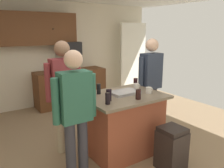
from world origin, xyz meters
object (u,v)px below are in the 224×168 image
object	(u,v)px
person_guest_left	(75,109)
glass_dark_ale	(136,83)
mug_ceramic_white	(149,90)
trash_bin	(171,148)
serving_tray	(124,92)
mug_blue_stoneware	(136,87)
person_guest_by_door	(151,79)
glass_stout_tall	(109,95)
person_elder_center	(64,89)
glass_short_whisky	(99,89)
microwave_over_range	(69,48)
kitchen_island	(123,123)
glass_pilsner	(108,98)
tumbler_amber	(138,94)

from	to	relation	value
person_guest_left	glass_dark_ale	distance (m)	1.41
mug_ceramic_white	trash_bin	size ratio (longest dim) A/B	0.22
serving_tray	trash_bin	world-z (taller)	serving_tray
mug_blue_stoneware	trash_bin	size ratio (longest dim) A/B	0.22
mug_ceramic_white	mug_blue_stoneware	bearing A→B (deg)	95.42
serving_tray	person_guest_by_door	bearing A→B (deg)	19.46
glass_stout_tall	serving_tray	xyz separation A→B (m)	(0.40, 0.17, -0.06)
person_guest_left	mug_blue_stoneware	size ratio (longest dim) A/B	12.52
person_elder_center	person_guest_left	bearing A→B (deg)	-67.02
serving_tray	trash_bin	xyz separation A→B (m)	(0.23, -0.79, -0.66)
person_guest_by_door	mug_blue_stoneware	distance (m)	0.55
mug_blue_stoneware	person_guest_by_door	bearing A→B (deg)	21.77
glass_short_whisky	mug_blue_stoneware	size ratio (longest dim) A/B	1.19
person_guest_by_door	trash_bin	bearing A→B (deg)	41.04
person_guest_left	glass_dark_ale	bearing A→B (deg)	3.77
microwave_over_range	kitchen_island	distance (m)	2.90
person_guest_by_door	glass_pilsner	size ratio (longest dim) A/B	11.24
person_guest_by_door	glass_dark_ale	bearing A→B (deg)	-6.54
person_elder_center	person_guest_left	world-z (taller)	person_elder_center
glass_pilsner	serving_tray	bearing A→B (deg)	29.99
person_guest_by_door	mug_blue_stoneware	bearing A→B (deg)	1.30
person_guest_by_door	mug_ceramic_white	distance (m)	0.69
glass_pilsner	glass_dark_ale	size ratio (longest dim) A/B	0.93
microwave_over_range	glass_stout_tall	size ratio (longest dim) A/B	3.43
kitchen_island	glass_stout_tall	size ratio (longest dim) A/B	7.38
microwave_over_range	person_guest_left	size ratio (longest dim) A/B	0.33
person_guest_left	mug_blue_stoneware	bearing A→B (deg)	0.86
serving_tray	trash_bin	size ratio (longest dim) A/B	0.72
glass_dark_ale	serving_tray	distance (m)	0.42
kitchen_island	glass_pilsner	xyz separation A→B (m)	(-0.43, -0.25, 0.54)
person_elder_center	mug_ceramic_white	distance (m)	1.31
kitchen_island	glass_short_whisky	size ratio (longest dim) A/B	7.53
kitchen_island	trash_bin	xyz separation A→B (m)	(0.29, -0.75, -0.18)
glass_short_whisky	mug_ceramic_white	world-z (taller)	glass_short_whisky
glass_short_whisky	serving_tray	size ratio (longest dim) A/B	0.36
glass_short_whisky	trash_bin	size ratio (longest dim) A/B	0.26
person_guest_by_door	glass_short_whisky	distance (m)	1.16
glass_short_whisky	trash_bin	world-z (taller)	glass_short_whisky
person_elder_center	person_guest_by_door	distance (m)	1.62
mug_blue_stoneware	mug_ceramic_white	distance (m)	0.28
glass_dark_ale	tumbler_amber	size ratio (longest dim) A/B	1.18
person_guest_by_door	trash_bin	world-z (taller)	person_guest_by_door
person_guest_by_door	glass_short_whisky	bearing A→B (deg)	-16.64
glass_pilsner	glass_stout_tall	size ratio (longest dim) A/B	0.96
glass_dark_ale	trash_bin	size ratio (longest dim) A/B	0.27
person_guest_by_door	mug_ceramic_white	world-z (taller)	person_guest_by_door
person_guest_by_door	glass_pilsner	distance (m)	1.43
glass_pilsner	mug_ceramic_white	world-z (taller)	glass_pilsner
kitchen_island	trash_bin	distance (m)	0.82
kitchen_island	glass_short_whisky	world-z (taller)	glass_short_whisky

